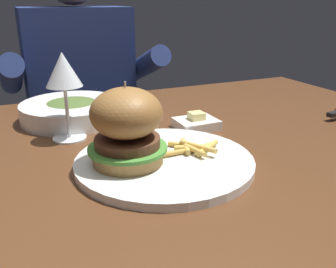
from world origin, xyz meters
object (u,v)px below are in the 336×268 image
main_plate (164,162)px  soup_bowl (72,110)px  burger_sandwich (127,126)px  butter_dish (196,123)px  diner_person (82,125)px  wine_glass (64,74)px

main_plate → soup_bowl: soup_bowl is taller
burger_sandwich → soup_bowl: 0.32m
main_plate → burger_sandwich: 0.09m
butter_dish → diner_person: diner_person is taller
main_plate → burger_sandwich: (-0.06, 0.01, 0.07)m
burger_sandwich → diner_person: diner_person is taller
main_plate → wine_glass: (-0.12, 0.19, 0.13)m
main_plate → diner_person: bearing=88.9°
soup_bowl → diner_person: bearing=77.2°
soup_bowl → diner_person: size_ratio=0.20×
burger_sandwich → diner_person: 0.83m
burger_sandwich → butter_dish: size_ratio=1.53×
main_plate → butter_dish: 0.21m
butter_dish → soup_bowl: size_ratio=0.38×
wine_glass → soup_bowl: 0.17m
diner_person → main_plate: bearing=-91.1°
main_plate → diner_person: diner_person is taller
burger_sandwich → butter_dish: (0.20, 0.14, -0.06)m
soup_bowl → main_plate: bearing=-73.6°
main_plate → wine_glass: size_ratio=1.74×
butter_dish → burger_sandwich: bearing=-145.2°
burger_sandwich → wine_glass: (-0.06, 0.19, 0.06)m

